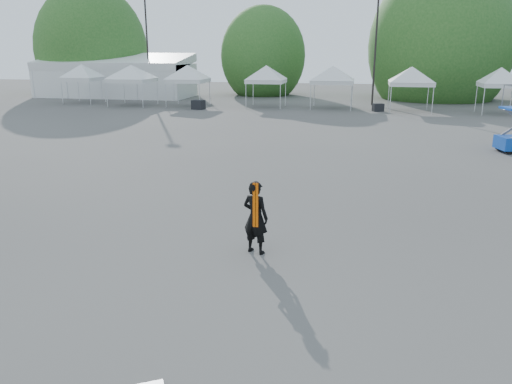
# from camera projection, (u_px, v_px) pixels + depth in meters

# --- Properties ---
(ground) EXTENTS (120.00, 120.00, 0.00)m
(ground) POSITION_uv_depth(u_px,v_px,m) (273.00, 231.00, 12.91)
(ground) COLOR #474442
(ground) RESTS_ON ground
(marquee) EXTENTS (15.00, 6.25, 4.23)m
(marquee) POSITION_uv_depth(u_px,v_px,m) (116.00, 76.00, 49.62)
(marquee) COLOR silver
(marquee) RESTS_ON ground
(light_pole_west) EXTENTS (0.60, 0.25, 10.30)m
(light_pole_west) POSITION_uv_depth(u_px,v_px,m) (147.00, 36.00, 46.85)
(light_pole_west) COLOR black
(light_pole_west) RESTS_ON ground
(light_pole_east) EXTENTS (0.60, 0.25, 9.80)m
(light_pole_east) POSITION_uv_depth(u_px,v_px,m) (376.00, 37.00, 40.94)
(light_pole_east) COLOR black
(light_pole_east) RESTS_ON ground
(tree_far_w) EXTENTS (4.80, 4.80, 7.30)m
(tree_far_w) POSITION_uv_depth(u_px,v_px,m) (92.00, 50.00, 52.52)
(tree_far_w) COLOR #382314
(tree_far_w) RESTS_ON ground
(tree_mid_w) EXTENTS (4.16, 4.16, 6.33)m
(tree_mid_w) POSITION_uv_depth(u_px,v_px,m) (263.00, 56.00, 51.05)
(tree_mid_w) COLOR #382314
(tree_mid_w) RESTS_ON ground
(tree_mid_e) EXTENTS (5.12, 5.12, 7.79)m
(tree_mid_e) POSITION_uv_depth(u_px,v_px,m) (440.00, 46.00, 46.54)
(tree_mid_e) COLOR #382314
(tree_mid_e) RESTS_ON ground
(tent_a) EXTENTS (3.99, 3.99, 3.88)m
(tent_a) POSITION_uv_depth(u_px,v_px,m) (82.00, 67.00, 43.23)
(tent_a) COLOR silver
(tent_a) RESTS_ON ground
(tent_b) EXTENTS (4.67, 4.67, 3.88)m
(tent_b) POSITION_uv_depth(u_px,v_px,m) (131.00, 68.00, 41.26)
(tent_b) COLOR silver
(tent_b) RESTS_ON ground
(tent_c) EXTENTS (4.32, 4.32, 3.88)m
(tent_c) POSITION_uv_depth(u_px,v_px,m) (187.00, 68.00, 40.76)
(tent_c) COLOR silver
(tent_c) RESTS_ON ground
(tent_d) EXTENTS (4.21, 4.21, 3.88)m
(tent_d) POSITION_uv_depth(u_px,v_px,m) (266.00, 69.00, 40.12)
(tent_d) COLOR silver
(tent_d) RESTS_ON ground
(tent_e) EXTENTS (4.68, 4.68, 3.88)m
(tent_e) POSITION_uv_depth(u_px,v_px,m) (333.00, 69.00, 39.25)
(tent_e) COLOR silver
(tent_e) RESTS_ON ground
(tent_f) EXTENTS (4.48, 4.48, 3.88)m
(tent_f) POSITION_uv_depth(u_px,v_px,m) (412.00, 70.00, 37.17)
(tent_f) COLOR silver
(tent_f) RESTS_ON ground
(tent_g) EXTENTS (3.76, 3.76, 3.88)m
(tent_g) POSITION_uv_depth(u_px,v_px,m) (501.00, 71.00, 35.70)
(tent_g) COLOR silver
(tent_g) RESTS_ON ground
(man) EXTENTS (0.72, 0.59, 1.71)m
(man) POSITION_uv_depth(u_px,v_px,m) (256.00, 217.00, 11.32)
(man) COLOR black
(man) RESTS_ON ground
(crate_west) EXTENTS (1.04, 0.88, 0.71)m
(crate_west) POSITION_uv_depth(u_px,v_px,m) (198.00, 105.00, 39.23)
(crate_west) COLOR black
(crate_west) RESTS_ON ground
(crate_mid) EXTENTS (0.93, 0.83, 0.60)m
(crate_mid) POSITION_uv_depth(u_px,v_px,m) (378.00, 107.00, 37.96)
(crate_mid) COLOR black
(crate_mid) RESTS_ON ground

